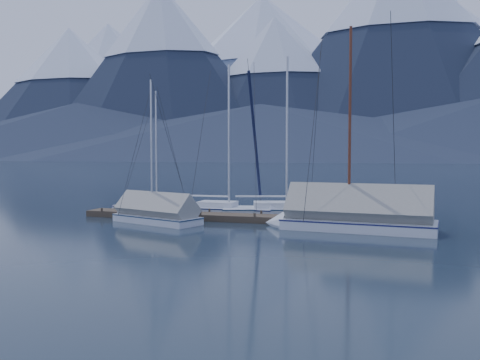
# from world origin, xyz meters

# --- Properties ---
(ground) EXTENTS (1000.00, 1000.00, 0.00)m
(ground) POSITION_xyz_m (0.00, 0.00, 0.00)
(ground) COLOR black
(ground) RESTS_ON ground
(mountain_range) EXTENTS (877.00, 584.00, 150.50)m
(mountain_range) POSITION_xyz_m (4.12, 370.45, 58.65)
(mountain_range) COLOR #475675
(mountain_range) RESTS_ON ground
(dock) EXTENTS (18.00, 1.50, 0.54)m
(dock) POSITION_xyz_m (0.00, 2.00, 0.11)
(dock) COLOR #382D23
(dock) RESTS_ON ground
(mooring_posts) EXTENTS (15.12, 1.52, 0.35)m
(mooring_posts) POSITION_xyz_m (-0.50, 2.00, 0.35)
(mooring_posts) COLOR #382D23
(mooring_posts) RESTS_ON ground
(sailboat_open_left) EXTENTS (6.35, 3.42, 8.09)m
(sailboat_open_left) POSITION_xyz_m (-5.41, 3.73, 0.14)
(sailboat_open_left) COLOR silver
(sailboat_open_left) RESTS_ON ground
(sailboat_open_mid) EXTENTS (7.30, 3.14, 9.65)m
(sailboat_open_mid) POSITION_xyz_m (-0.87, 4.36, 0.17)
(sailboat_open_mid) COLOR silver
(sailboat_open_mid) RESTS_ON ground
(sailboat_open_right) EXTENTS (7.92, 4.31, 10.08)m
(sailboat_open_right) POSITION_xyz_m (2.46, 5.09, 0.18)
(sailboat_open_right) COLOR silver
(sailboat_open_right) RESTS_ON ground
(sailboat_covered_near) EXTENTS (8.35, 3.55, 10.59)m
(sailboat_covered_near) POSITION_xyz_m (5.68, 0.46, 0.53)
(sailboat_covered_near) COLOR white
(sailboat_covered_near) RESTS_ON ground
(sailboat_covered_far) EXTENTS (6.07, 3.65, 8.18)m
(sailboat_covered_far) POSITION_xyz_m (-4.34, 0.10, 0.40)
(sailboat_covered_far) COLOR white
(sailboat_covered_far) RESTS_ON ground
(person) EXTENTS (0.39, 0.57, 1.55)m
(person) POSITION_xyz_m (7.50, 2.45, 1.11)
(person) COLOR black
(person) RESTS_ON dock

